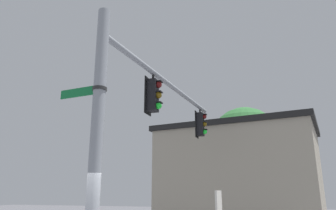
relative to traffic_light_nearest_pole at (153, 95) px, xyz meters
name	(u,v)px	position (x,y,z in m)	size (l,w,h in m)	color
signal_pole	(97,138)	(2.77, -0.30, -1.81)	(0.30, 0.30, 6.54)	gray
mast_arm	(170,85)	(-1.38, 0.12, 0.79)	(0.18, 0.18, 8.34)	gray
traffic_light_nearest_pole	(153,95)	(0.00, 0.00, 0.00)	(0.54, 0.49, 1.31)	black
traffic_light_mid_inner	(201,124)	(-4.80, 0.48, 0.00)	(0.54, 0.49, 1.31)	black
street_name_sign	(90,91)	(2.75, -0.58, -0.64)	(0.34, 1.33, 0.22)	#147238
storefront_building	(242,178)	(-9.67, 1.70, -2.23)	(8.32, 9.36, 5.68)	#A89E89
tree_by_storefront	(245,142)	(-11.72, 1.87, 0.12)	(4.51, 4.51, 7.47)	#4C3823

